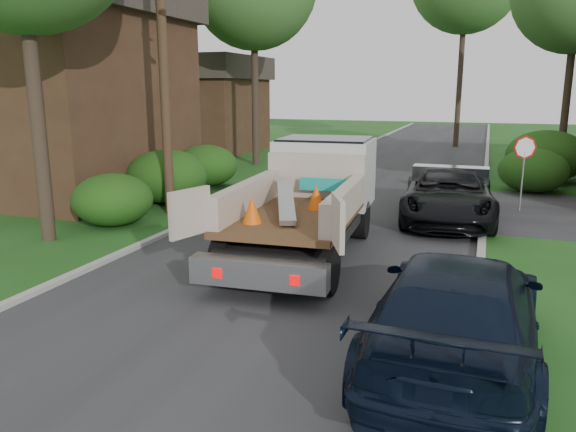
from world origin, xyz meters
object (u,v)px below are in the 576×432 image
at_px(house_left_near, 43,79).
at_px(house_left_far, 199,103).
at_px(navy_suv, 457,310).
at_px(utility_pole, 163,47).
at_px(stop_sign, 524,158).
at_px(flatbed_truck, 314,190).
at_px(black_pickup, 448,195).

bearing_deg(house_left_near, house_left_far, 95.71).
bearing_deg(house_left_far, navy_suv, -54.77).
relative_size(utility_pole, navy_suv, 1.78).
relative_size(stop_sign, utility_pole, 0.25).
bearing_deg(utility_pole, stop_sign, 20.62).
bearing_deg(stop_sign, flatbed_truck, -130.62).
height_order(utility_pole, navy_suv, utility_pole).
relative_size(house_left_near, black_pickup, 1.71).
height_order(house_left_near, navy_suv, house_left_near).
bearing_deg(house_left_near, navy_suv, -31.02).
height_order(utility_pole, house_left_far, utility_pole).
bearing_deg(navy_suv, utility_pole, -36.96).
bearing_deg(utility_pole, house_left_far, 115.23).
relative_size(house_left_near, navy_suv, 1.73).
distance_m(stop_sign, black_pickup, 3.17).
xyz_separation_m(house_left_far, navy_suv, (17.30, -24.50, -2.23)).
height_order(flatbed_truck, black_pickup, flatbed_truck).
height_order(stop_sign, utility_pole, utility_pole).
height_order(house_left_near, black_pickup, house_left_near).
bearing_deg(navy_suv, black_pickup, -83.50).
xyz_separation_m(house_left_near, black_pickup, (15.05, -0.10, -3.49)).
relative_size(stop_sign, house_left_near, 0.26).
bearing_deg(black_pickup, navy_suv, -89.20).
bearing_deg(navy_suv, house_left_near, -29.10).
height_order(stop_sign, navy_suv, stop_sign).
bearing_deg(house_left_near, flatbed_truck, -18.80).
xyz_separation_m(utility_pole, navy_suv, (9.28, -7.48, -4.36)).
bearing_deg(navy_suv, stop_sign, -95.03).
distance_m(utility_pole, black_pickup, 9.78).
xyz_separation_m(utility_pole, black_pickup, (8.53, 1.92, -4.38)).
bearing_deg(utility_pole, navy_suv, -38.87).
height_order(stop_sign, house_left_far, house_left_far).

